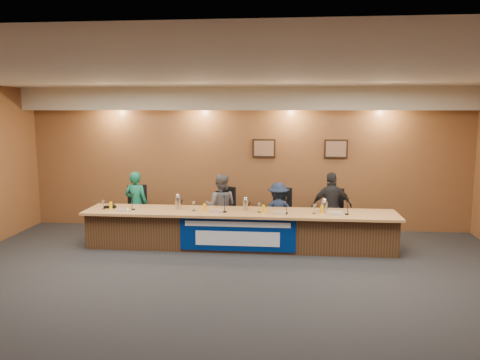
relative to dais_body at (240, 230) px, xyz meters
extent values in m
plane|color=black|center=(0.00, -2.40, -0.35)|extent=(10.00, 10.00, 0.00)
cube|color=silver|center=(0.00, -2.40, 2.85)|extent=(10.00, 8.00, 0.04)
cube|color=brown|center=(0.00, 1.60, 1.25)|extent=(10.00, 0.04, 3.20)
cube|color=beige|center=(0.00, 1.35, 2.60)|extent=(10.00, 0.50, 0.50)
cube|color=#462D19|center=(0.00, 0.00, 0.00)|extent=(6.00, 0.80, 0.70)
cube|color=#AC7A47|center=(0.00, -0.05, 0.38)|extent=(6.10, 0.95, 0.05)
cube|color=navy|center=(0.00, -0.41, 0.03)|extent=(2.20, 0.02, 0.65)
cube|color=silver|center=(0.00, -0.43, 0.23)|extent=(2.00, 0.01, 0.10)
cube|color=silver|center=(0.00, -0.43, -0.05)|extent=(1.60, 0.01, 0.28)
cube|color=black|center=(0.40, 1.57, 1.50)|extent=(0.52, 0.04, 0.42)
cube|color=black|center=(2.00, 1.57, 1.50)|extent=(0.52, 0.04, 0.42)
imported|color=#0F5841|center=(-2.28, 0.62, 0.36)|extent=(0.57, 0.42, 1.42)
imported|color=#55545A|center=(-0.46, 0.62, 0.34)|extent=(0.71, 0.57, 1.38)
imported|color=#131D35|center=(0.75, 0.62, 0.26)|extent=(0.82, 0.50, 1.22)
imported|color=black|center=(1.85, 0.62, 0.38)|extent=(0.88, 0.44, 1.45)
cube|color=black|center=(-2.28, 0.72, 0.13)|extent=(0.62, 0.62, 0.08)
cube|color=black|center=(-0.46, 0.72, 0.13)|extent=(0.64, 0.64, 0.08)
cube|color=black|center=(0.75, 0.72, 0.13)|extent=(0.63, 0.63, 0.08)
cube|color=black|center=(1.85, 0.72, 0.13)|extent=(0.62, 0.62, 0.08)
cube|color=white|center=(-2.28, -0.32, 0.45)|extent=(0.24, 0.08, 0.10)
cylinder|color=black|center=(-2.10, -0.13, 0.41)|extent=(0.07, 0.07, 0.02)
cylinder|color=#FFB900|center=(-2.57, -0.11, 0.47)|extent=(0.06, 0.06, 0.15)
cylinder|color=silver|center=(-2.71, -0.13, 0.49)|extent=(0.08, 0.08, 0.18)
cube|color=white|center=(-0.43, -0.27, 0.45)|extent=(0.24, 0.08, 0.10)
cylinder|color=black|center=(-0.27, -0.17, 0.41)|extent=(0.07, 0.07, 0.02)
cylinder|color=#FFB900|center=(-0.67, -0.13, 0.47)|extent=(0.06, 0.06, 0.15)
cylinder|color=silver|center=(-0.89, -0.10, 0.49)|extent=(0.08, 0.08, 0.18)
cube|color=white|center=(0.79, -0.31, 0.45)|extent=(0.24, 0.08, 0.10)
cylinder|color=black|center=(0.91, -0.17, 0.41)|extent=(0.07, 0.07, 0.02)
cylinder|color=#FFB900|center=(0.47, -0.13, 0.47)|extent=(0.06, 0.06, 0.15)
cylinder|color=silver|center=(0.39, -0.11, 0.49)|extent=(0.08, 0.08, 0.18)
cube|color=white|center=(1.85, -0.27, 0.45)|extent=(0.24, 0.08, 0.10)
cylinder|color=black|center=(2.05, -0.16, 0.41)|extent=(0.07, 0.07, 0.02)
cylinder|color=#FFB900|center=(1.59, -0.10, 0.47)|extent=(0.06, 0.06, 0.15)
cylinder|color=silver|center=(1.44, -0.13, 0.49)|extent=(0.08, 0.08, 0.18)
cylinder|color=silver|center=(-1.24, 0.03, 0.52)|extent=(0.12, 0.12, 0.25)
cylinder|color=silver|center=(0.12, 0.04, 0.51)|extent=(0.11, 0.11, 0.22)
cylinder|color=silver|center=(1.64, -0.04, 0.51)|extent=(0.13, 0.13, 0.22)
cylinder|color=black|center=(-2.61, 0.02, 0.43)|extent=(0.32, 0.32, 0.05)
cube|color=white|center=(1.88, -0.07, 0.40)|extent=(0.26, 0.33, 0.01)
camera|label=1|loc=(0.87, -8.95, 2.38)|focal=35.00mm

